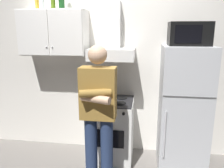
{
  "coord_description": "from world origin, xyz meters",
  "views": [
    {
      "loc": [
        0.37,
        -2.6,
        1.78
      ],
      "look_at": [
        0.0,
        0.0,
        1.15
      ],
      "focal_mm": 35.9,
      "sensor_mm": 36.0,
      "label": 1
    }
  ],
  "objects_px": {
    "stove_oven": "(111,130)",
    "upper_cabinet": "(54,33)",
    "microwave": "(189,34)",
    "refrigerator": "(183,108)",
    "bottle_olive_oil": "(53,1)",
    "person_standing": "(98,114)",
    "range_hood": "(112,45)",
    "bottle_spice_jar": "(37,4)"
  },
  "relations": [
    {
      "from": "stove_oven",
      "to": "upper_cabinet",
      "type": "bearing_deg",
      "value": 171.1
    },
    {
      "from": "microwave",
      "to": "stove_oven",
      "type": "bearing_deg",
      "value": -178.85
    },
    {
      "from": "refrigerator",
      "to": "bottle_olive_oil",
      "type": "relative_size",
      "value": 7.27
    },
    {
      "from": "refrigerator",
      "to": "microwave",
      "type": "relative_size",
      "value": 3.33
    },
    {
      "from": "refrigerator",
      "to": "person_standing",
      "type": "relative_size",
      "value": 0.98
    },
    {
      "from": "person_standing",
      "to": "bottle_olive_oil",
      "type": "distance_m",
      "value": 1.63
    },
    {
      "from": "refrigerator",
      "to": "stove_oven",
      "type": "bearing_deg",
      "value": -179.96
    },
    {
      "from": "stove_oven",
      "to": "microwave",
      "type": "distance_m",
      "value": 1.62
    },
    {
      "from": "stove_oven",
      "to": "range_hood",
      "type": "xyz_separation_m",
      "value": [
        0.0,
        0.13,
        1.16
      ]
    },
    {
      "from": "upper_cabinet",
      "to": "person_standing",
      "type": "xyz_separation_m",
      "value": [
        0.75,
        -0.73,
        -0.85
      ]
    },
    {
      "from": "bottle_spice_jar",
      "to": "microwave",
      "type": "bearing_deg",
      "value": -4.13
    },
    {
      "from": "upper_cabinet",
      "to": "bottle_spice_jar",
      "type": "bearing_deg",
      "value": 170.92
    },
    {
      "from": "upper_cabinet",
      "to": "refrigerator",
      "type": "xyz_separation_m",
      "value": [
        1.75,
        -0.12,
        -0.95
      ]
    },
    {
      "from": "refrigerator",
      "to": "bottle_spice_jar",
      "type": "xyz_separation_m",
      "value": [
        -1.98,
        0.16,
        1.32
      ]
    },
    {
      "from": "stove_oven",
      "to": "bottle_spice_jar",
      "type": "xyz_separation_m",
      "value": [
        -1.03,
        0.16,
        1.69
      ]
    },
    {
      "from": "upper_cabinet",
      "to": "stove_oven",
      "type": "distance_m",
      "value": 1.55
    },
    {
      "from": "refrigerator",
      "to": "bottle_olive_oil",
      "type": "xyz_separation_m",
      "value": [
        -1.74,
        0.12,
        1.35
      ]
    },
    {
      "from": "bottle_olive_oil",
      "to": "refrigerator",
      "type": "bearing_deg",
      "value": -4.06
    },
    {
      "from": "refrigerator",
      "to": "person_standing",
      "type": "xyz_separation_m",
      "value": [
        -1.0,
        -0.61,
        0.1
      ]
    },
    {
      "from": "stove_oven",
      "to": "microwave",
      "type": "bearing_deg",
      "value": 1.15
    },
    {
      "from": "range_hood",
      "to": "microwave",
      "type": "distance_m",
      "value": 0.97
    },
    {
      "from": "range_hood",
      "to": "bottle_olive_oil",
      "type": "distance_m",
      "value": 0.96
    },
    {
      "from": "stove_oven",
      "to": "person_standing",
      "type": "distance_m",
      "value": 0.77
    },
    {
      "from": "microwave",
      "to": "upper_cabinet",
      "type": "bearing_deg",
      "value": 176.52
    },
    {
      "from": "stove_oven",
      "to": "bottle_spice_jar",
      "type": "distance_m",
      "value": 1.98
    },
    {
      "from": "upper_cabinet",
      "to": "bottle_olive_oil",
      "type": "bearing_deg",
      "value": -5.27
    },
    {
      "from": "range_hood",
      "to": "refrigerator",
      "type": "xyz_separation_m",
      "value": [
        0.95,
        -0.13,
        -0.8
      ]
    },
    {
      "from": "microwave",
      "to": "bottle_spice_jar",
      "type": "distance_m",
      "value": 2.02
    },
    {
      "from": "stove_oven",
      "to": "bottle_olive_oil",
      "type": "bearing_deg",
      "value": 171.03
    },
    {
      "from": "bottle_spice_jar",
      "to": "person_standing",
      "type": "bearing_deg",
      "value": -38.12
    },
    {
      "from": "upper_cabinet",
      "to": "refrigerator",
      "type": "bearing_deg",
      "value": -4.07
    },
    {
      "from": "bottle_olive_oil",
      "to": "person_standing",
      "type": "bearing_deg",
      "value": -44.73
    },
    {
      "from": "upper_cabinet",
      "to": "microwave",
      "type": "xyz_separation_m",
      "value": [
        1.75,
        -0.11,
        -0.01
      ]
    },
    {
      "from": "range_hood",
      "to": "bottle_spice_jar",
      "type": "relative_size",
      "value": 4.88
    },
    {
      "from": "range_hood",
      "to": "person_standing",
      "type": "bearing_deg",
      "value": -93.91
    },
    {
      "from": "stove_oven",
      "to": "bottle_olive_oil",
      "type": "distance_m",
      "value": 1.9
    },
    {
      "from": "range_hood",
      "to": "person_standing",
      "type": "height_order",
      "value": "range_hood"
    },
    {
      "from": "stove_oven",
      "to": "bottle_spice_jar",
      "type": "bearing_deg",
      "value": 171.06
    },
    {
      "from": "upper_cabinet",
      "to": "person_standing",
      "type": "relative_size",
      "value": 0.55
    },
    {
      "from": "upper_cabinet",
      "to": "microwave",
      "type": "relative_size",
      "value": 1.88
    },
    {
      "from": "person_standing",
      "to": "refrigerator",
      "type": "bearing_deg",
      "value": 31.23
    },
    {
      "from": "range_hood",
      "to": "bottle_olive_oil",
      "type": "xyz_separation_m",
      "value": [
        -0.79,
        -0.0,
        0.56
      ]
    }
  ]
}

